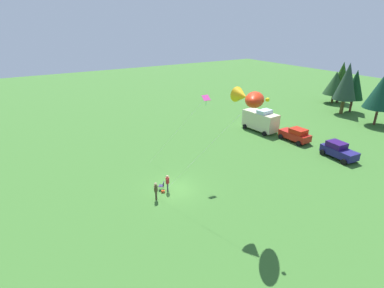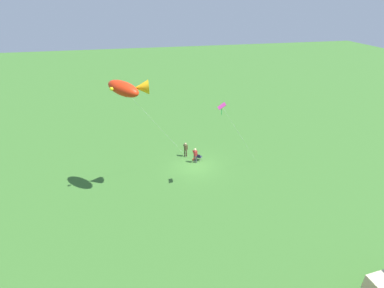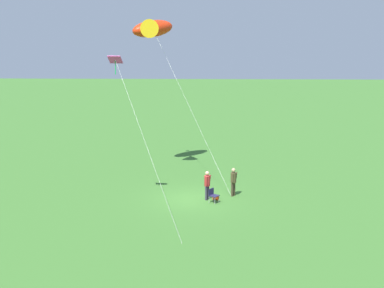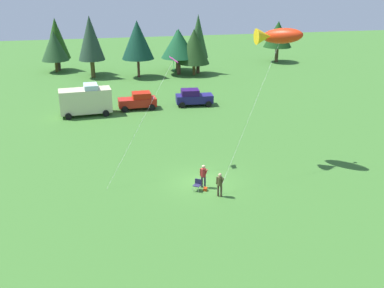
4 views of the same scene
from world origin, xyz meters
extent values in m
plane|color=#386A29|center=(0.00, 0.00, 0.00)|extent=(160.00, 160.00, 0.00)
cylinder|color=#403224|center=(0.79, -2.46, 0.42)|extent=(0.14, 0.14, 0.85)
cylinder|color=#403224|center=(0.61, -2.33, 0.42)|extent=(0.14, 0.14, 0.85)
cylinder|color=#483E24|center=(0.70, -2.39, 1.16)|extent=(0.47, 0.47, 0.62)
sphere|color=tan|center=(0.70, -2.39, 1.62)|extent=(0.24, 0.24, 0.24)
cylinder|color=#483E24|center=(0.82, -2.56, 1.19)|extent=(0.24, 0.20, 0.55)
cylinder|color=#483E24|center=(0.50, -2.33, 1.19)|extent=(0.15, 0.14, 0.55)
cube|color=#242244|center=(-0.64, -1.22, 0.42)|extent=(0.67, 0.67, 0.04)
cube|color=#242244|center=(-0.51, -1.05, 0.62)|extent=(0.41, 0.32, 0.40)
cylinder|color=#A5A8AD|center=(-0.60, -1.52, 0.21)|extent=(0.03, 0.03, 0.42)
cylinder|color=#A5A8AD|center=(-0.93, -1.26, 0.21)|extent=(0.03, 0.03, 0.42)
cylinder|color=#A5A8AD|center=(-0.34, -1.18, 0.21)|extent=(0.03, 0.03, 0.42)
cylinder|color=#A5A8AD|center=(-0.68, -0.93, 0.21)|extent=(0.03, 0.03, 0.42)
cylinder|color=#383349|center=(0.03, -0.86, 0.42)|extent=(0.14, 0.14, 0.85)
cylinder|color=#383349|center=(-0.17, -0.76, 0.42)|extent=(0.14, 0.14, 0.85)
cylinder|color=#A32727|center=(-0.07, -0.81, 1.16)|extent=(0.46, 0.46, 0.62)
sphere|color=tan|center=(-0.07, -0.81, 1.62)|extent=(0.24, 0.24, 0.24)
cylinder|color=#A32727|center=(0.08, -0.96, 1.19)|extent=(0.26, 0.19, 0.55)
cylinder|color=#A32727|center=(-0.27, -0.77, 1.19)|extent=(0.12, 0.12, 0.55)
cube|color=red|center=(-0.05, -1.33, 0.11)|extent=(0.35, 0.39, 0.22)
ellipsoid|color=red|center=(6.83, 3.01, 9.98)|extent=(3.25, 3.40, 1.51)
cone|color=yellow|center=(5.36, 3.01, 9.98)|extent=(1.14, 1.20, 1.20)
sphere|color=yellow|center=(7.73, 3.38, 10.11)|extent=(0.29, 0.29, 0.29)
cylinder|color=silver|center=(3.71, 0.37, 4.99)|extent=(6.25, 5.30, 9.98)
cylinder|color=#4C3823|center=(0.60, -2.27, 0.00)|extent=(0.04, 0.04, 0.01)
cube|color=#DD3A9B|center=(-1.20, 4.25, 8.30)|extent=(0.68, 0.79, 0.45)
cylinder|color=#0EB74B|center=(-1.20, 4.25, 7.86)|extent=(0.04, 0.04, 0.73)
cylinder|color=silver|center=(-4.03, 2.29, 4.15)|extent=(5.68, 3.93, 8.31)
cylinder|color=#4C3823|center=(-6.86, 0.34, 0.00)|extent=(0.04, 0.04, 0.01)
camera|label=1|loc=(22.48, -11.96, 15.22)|focal=28.00mm
camera|label=2|loc=(6.48, 27.23, 16.91)|focal=28.00mm
camera|label=3|loc=(-30.50, -0.91, 9.88)|focal=50.00mm
camera|label=4|loc=(-7.05, -28.89, 14.42)|focal=42.00mm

